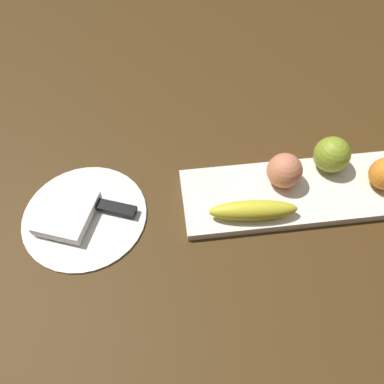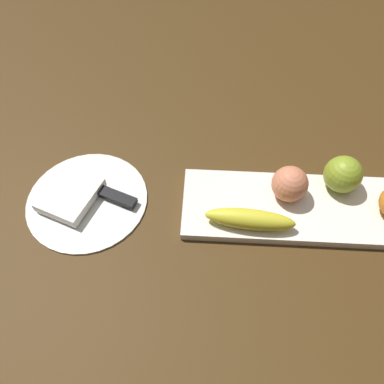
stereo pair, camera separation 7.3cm
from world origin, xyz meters
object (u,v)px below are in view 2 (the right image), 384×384
peach (290,184)px  fruit_tray (299,208)px  dinner_plate (87,199)px  folded_napkin (70,195)px  apple (343,174)px  banana (250,219)px  knife (110,195)px

peach → fruit_tray: bearing=136.0°
dinner_plate → folded_napkin: size_ratio=2.15×
apple → dinner_plate: (0.52, 0.05, -0.05)m
peach → apple: bearing=-165.3°
banana → fruit_tray: bearing=29.7°
peach → dinner_plate: (0.41, 0.03, -0.05)m
apple → banana: (0.19, 0.11, -0.02)m
apple → banana: 0.22m
apple → dinner_plate: size_ratio=0.30×
apple → dinner_plate: apple is taller
apple → peach: size_ratio=1.05×
knife → apple: bearing=-153.5°
apple → folded_napkin: (0.55, 0.05, -0.04)m
dinner_plate → folded_napkin: 0.03m
peach → knife: bearing=2.7°
banana → folded_napkin: (0.37, -0.05, -0.02)m
apple → banana: bearing=29.1°
knife → fruit_tray: bearing=-160.3°
apple → knife: (0.47, 0.05, -0.04)m
apple → folded_napkin: 0.56m
folded_napkin → knife: 0.08m
folded_napkin → peach: bearing=-176.7°
knife → banana: bearing=-170.7°
apple → peach: apple is taller
peach → folded_napkin: size_ratio=0.62×
fruit_tray → knife: size_ratio=2.71×
banana → peach: 0.11m
fruit_tray → knife: 0.39m
apple → folded_napkin: size_ratio=0.65×
banana → knife: bearing=172.7°
apple → peach: (0.11, 0.03, -0.00)m
fruit_tray → apple: apple is taller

